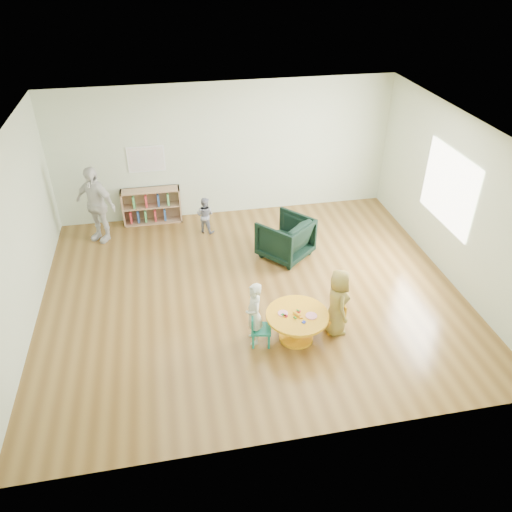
# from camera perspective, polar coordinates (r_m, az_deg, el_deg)

# --- Properties ---
(room) EXTENTS (7.10, 7.00, 2.80)m
(room) POSITION_cam_1_polar(r_m,az_deg,el_deg) (7.56, -0.45, 7.35)
(room) COLOR brown
(room) RESTS_ON ground
(activity_table) EXTENTS (0.93, 0.93, 0.51)m
(activity_table) POSITION_cam_1_polar(r_m,az_deg,el_deg) (7.48, 4.71, -7.50)
(activity_table) COLOR orange
(activity_table) RESTS_ON ground
(kid_chair_left) EXTENTS (0.34, 0.34, 0.54)m
(kid_chair_left) POSITION_cam_1_polar(r_m,az_deg,el_deg) (7.40, 0.28, -8.23)
(kid_chair_left) COLOR #167B6A
(kid_chair_left) RESTS_ON ground
(kid_chair_right) EXTENTS (0.27, 0.27, 0.50)m
(kid_chair_right) POSITION_cam_1_polar(r_m,az_deg,el_deg) (7.75, 9.22, -6.73)
(kid_chair_right) COLOR orange
(kid_chair_right) RESTS_ON ground
(bookshelf) EXTENTS (1.20, 0.30, 0.75)m
(bookshelf) POSITION_cam_1_polar(r_m,az_deg,el_deg) (10.71, -11.89, 5.64)
(bookshelf) COLOR #A07859
(bookshelf) RESTS_ON ground
(alphabet_poster) EXTENTS (0.74, 0.01, 0.54)m
(alphabet_poster) POSITION_cam_1_polar(r_m,az_deg,el_deg) (10.42, -12.45, 10.76)
(alphabet_poster) COLOR white
(alphabet_poster) RESTS_ON ground
(armchair) EXTENTS (1.19, 1.19, 0.78)m
(armchair) POSITION_cam_1_polar(r_m,az_deg,el_deg) (9.30, 3.37, 2.07)
(armchair) COLOR black
(armchair) RESTS_ON ground
(child_left) EXTENTS (0.26, 0.39, 1.03)m
(child_left) POSITION_cam_1_polar(r_m,az_deg,el_deg) (7.30, -0.23, -6.62)
(child_left) COLOR silver
(child_left) RESTS_ON ground
(child_right) EXTENTS (0.36, 0.54, 1.10)m
(child_right) POSITION_cam_1_polar(r_m,az_deg,el_deg) (7.55, 9.28, -5.22)
(child_right) COLOR yellow
(child_right) RESTS_ON ground
(toddler) EXTENTS (0.47, 0.44, 0.76)m
(toddler) POSITION_cam_1_polar(r_m,az_deg,el_deg) (10.14, -5.86, 4.68)
(toddler) COLOR #1B2444
(toddler) RESTS_ON ground
(adult_caretaker) EXTENTS (0.95, 0.83, 1.54)m
(adult_caretaker) POSITION_cam_1_polar(r_m,az_deg,el_deg) (10.14, -17.87, 5.65)
(adult_caretaker) COLOR silver
(adult_caretaker) RESTS_ON ground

